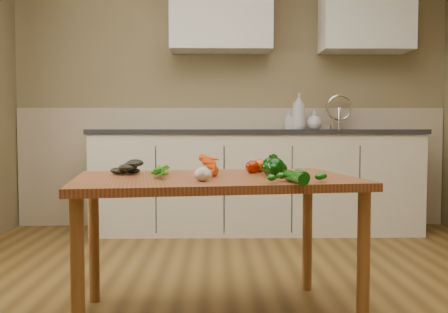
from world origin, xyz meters
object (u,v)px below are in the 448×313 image
zucchini_b (296,177)px  pepper_c (275,168)px  tomato_a (253,167)px  soap_bottle_c (314,120)px  carrot_bunch (195,169)px  zucchini_a (302,176)px  tomato_b (259,166)px  soap_bottle_a (299,111)px  table (214,193)px  soap_bottle_b (288,120)px  tomato_c (271,166)px  garlic_bulb (203,174)px  leafy_greens (126,165)px  pepper_a (271,167)px  pepper_b (274,165)px

zucchini_b → pepper_c: bearing=102.2°
pepper_c → tomato_a: (-0.09, 0.21, -0.01)m
soap_bottle_c → carrot_bunch: (-0.99, -2.15, -0.28)m
soap_bottle_c → zucchini_a: bearing=-29.1°
soap_bottle_c → tomato_b: bearing=-35.5°
soap_bottle_a → zucchini_b: size_ratio=1.63×
table → zucchini_a: zucchini_a is taller
carrot_bunch → zucchini_a: bearing=-41.4°
soap_bottle_b → zucchini_a: size_ratio=0.97×
pepper_c → tomato_c: bearing=87.6°
soap_bottle_c → garlic_bulb: 2.61m
leafy_greens → pepper_a: 0.70m
pepper_c → tomato_a: pepper_c is taller
zucchini_a → pepper_c: bearing=114.4°
table → zucchini_a: bearing=-42.3°
leafy_greens → pepper_b: 0.72m
soap_bottle_a → table: bearing=93.1°
carrot_bunch → leafy_greens: bearing=158.0°
leafy_greens → tomato_b: leafy_greens is taller
tomato_a → soap_bottle_a: bearing=74.4°
carrot_bunch → soap_bottle_a: bearing=59.7°
soap_bottle_a → tomato_a: (-0.57, -2.03, -0.36)m
soap_bottle_b → carrot_bunch: size_ratio=0.71×
pepper_b → pepper_c: pepper_c is taller
zucchini_b → garlic_bulb: bearing=168.0°
table → soap_bottle_a: size_ratio=4.15×
garlic_bulb → pepper_b: pepper_b is taller
table → zucchini_a: size_ratio=8.02×
table → pepper_a: (0.27, 0.06, 0.12)m
soap_bottle_c → tomato_c: 2.10m
tomato_b → leafy_greens: bearing=-171.3°
soap_bottle_c → zucchini_a: soap_bottle_c is taller
leafy_greens → pepper_b: size_ratio=2.09×
table → soap_bottle_a: 2.37m
carrot_bunch → zucchini_b: size_ratio=1.16×
garlic_bulb → tomato_a: 0.45m
soap_bottle_a → tomato_c: soap_bottle_a is taller
garlic_bulb → tomato_b: tomato_b is taller
soap_bottle_c → garlic_bulb: (-0.95, -2.42, -0.28)m
carrot_bunch → garlic_bulb: size_ratio=3.36×
carrot_bunch → zucchini_a: 0.54m
leafy_greens → garlic_bulb: bearing=-42.1°
pepper_b → zucchini_b: pepper_b is taller
carrot_bunch → zucchini_a: (0.45, -0.29, -0.01)m
carrot_bunch → pepper_a: size_ratio=2.78×
garlic_bulb → leafy_greens: bearing=137.9°
tomato_a → zucchini_b: size_ratio=0.35×
pepper_b → tomato_a: pepper_b is taller
zucchini_b → tomato_b: bearing=100.9°
soap_bottle_b → pepper_c: size_ratio=1.87×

